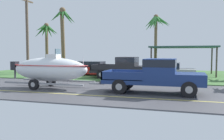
# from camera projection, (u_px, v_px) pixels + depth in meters

# --- Properties ---
(ground) EXTENTS (36.00, 22.00, 0.11)m
(ground) POSITION_uv_depth(u_px,v_px,m) (144.00, 77.00, 21.93)
(ground) COLOR #424247
(pickup_truck_towing) EXTENTS (5.63, 2.11, 1.88)m
(pickup_truck_towing) POSITION_uv_depth(u_px,v_px,m) (160.00, 74.00, 13.15)
(pickup_truck_towing) COLOR navy
(pickup_truck_towing) RESTS_ON ground
(boat_on_trailer) EXTENTS (6.35, 2.16, 2.45)m
(boat_on_trailer) POSITION_uv_depth(u_px,v_px,m) (50.00, 69.00, 15.11)
(boat_on_trailer) COLOR gray
(boat_on_trailer) RESTS_ON ground
(parked_pickup_background) EXTENTS (5.53, 2.02, 1.86)m
(parked_pickup_background) POSITION_uv_depth(u_px,v_px,m) (127.00, 67.00, 20.41)
(parked_pickup_background) COLOR black
(parked_pickup_background) RESTS_ON ground
(parked_sedan_near) EXTENTS (4.66, 1.92, 1.38)m
(parked_sedan_near) POSITION_uv_depth(u_px,v_px,m) (92.00, 69.00, 23.71)
(parked_sedan_near) COLOR #B21E19
(parked_sedan_near) RESTS_ON ground
(parked_sedan_far) EXTENTS (4.68, 1.89, 1.38)m
(parked_sedan_far) POSITION_uv_depth(u_px,v_px,m) (166.00, 71.00, 20.41)
(parked_sedan_far) COLOR #99999E
(parked_sedan_far) RESTS_ON ground
(carport_awning) EXTENTS (6.20, 4.60, 2.84)m
(carport_awning) POSITION_uv_depth(u_px,v_px,m) (183.00, 48.00, 23.79)
(carport_awning) COLOR #4C4238
(carport_awning) RESTS_ON ground
(palm_tree_near_left) EXTENTS (2.50, 3.12, 5.67)m
(palm_tree_near_left) POSITION_uv_depth(u_px,v_px,m) (46.00, 35.00, 28.06)
(palm_tree_near_left) COLOR brown
(palm_tree_near_left) RESTS_ON ground
(palm_tree_mid) EXTENTS (3.10, 3.20, 6.41)m
(palm_tree_mid) POSITION_uv_depth(u_px,v_px,m) (156.00, 27.00, 26.40)
(palm_tree_mid) COLOR brown
(palm_tree_mid) RESTS_ON ground
(palm_tree_far_left) EXTENTS (3.14, 2.50, 7.24)m
(palm_tree_far_left) POSITION_uv_depth(u_px,v_px,m) (63.00, 26.00, 26.82)
(palm_tree_far_left) COLOR brown
(palm_tree_far_left) RESTS_ON ground
(utility_pole) EXTENTS (0.24, 1.80, 7.34)m
(utility_pole) POSITION_uv_depth(u_px,v_px,m) (27.00, 34.00, 21.23)
(utility_pole) COLOR brown
(utility_pole) RESTS_ON ground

